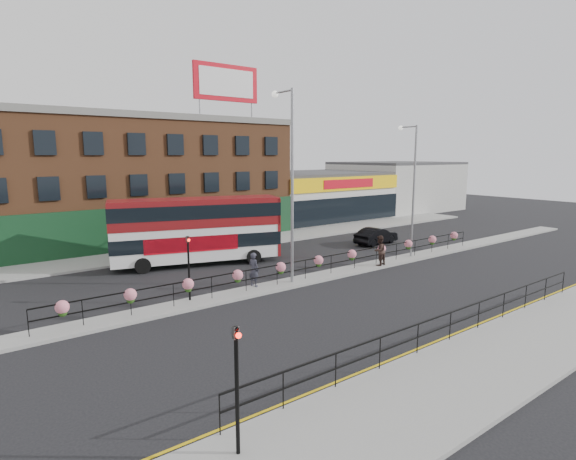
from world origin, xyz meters
TOP-DOWN VIEW (x-y plane):
  - ground at (0.00, 0.00)m, footprint 120.00×120.00m
  - south_pavement at (0.00, -12.00)m, footprint 60.00×4.00m
  - north_pavement at (0.00, 12.00)m, footprint 60.00×4.00m
  - median at (0.00, 0.00)m, footprint 60.00×1.60m
  - yellow_line_inner at (0.00, -9.70)m, footprint 60.00×0.10m
  - yellow_line_outer at (0.00, -9.88)m, footprint 60.00×0.10m
  - brick_building at (-4.00, 19.96)m, footprint 25.00×12.21m
  - supermarket at (16.00, 19.90)m, footprint 15.00×12.25m
  - warehouse_east at (30.75, 20.00)m, footprint 14.50×12.00m
  - billboard at (2.50, 14.99)m, footprint 6.00×0.29m
  - median_railing at (-0.00, 0.00)m, footprint 30.04×0.56m
  - south_railing at (-2.00, -10.10)m, footprint 20.04×0.05m
  - double_decker_bus at (-4.15, 7.46)m, footprint 11.19×5.54m
  - car at (10.55, 5.03)m, footprint 2.32×4.47m
  - pedestrian_a at (-4.18, 0.51)m, footprint 0.87×0.74m
  - pedestrian_b at (4.84, -0.39)m, footprint 1.13×0.97m
  - lamp_column_west at (-2.02, 0.19)m, footprint 0.38×1.86m
  - lamp_column_east at (8.71, 0.34)m, footprint 0.33×1.60m
  - traffic_light_south at (-12.00, -11.01)m, footprint 0.15×0.28m
  - traffic_light_median at (-8.00, 0.39)m, footprint 0.15×0.28m

SIDE VIEW (x-z plane):
  - ground at x=0.00m, z-range 0.00..0.00m
  - yellow_line_inner at x=0.00m, z-range 0.00..0.01m
  - yellow_line_outer at x=0.00m, z-range 0.00..0.01m
  - south_pavement at x=0.00m, z-range 0.00..0.15m
  - north_pavement at x=0.00m, z-range 0.00..0.15m
  - median at x=0.00m, z-range 0.00..0.15m
  - car at x=10.55m, z-range 0.00..1.37m
  - south_railing at x=-2.00m, z-range 0.40..1.52m
  - median_railing at x=0.00m, z-range 0.43..1.66m
  - pedestrian_a at x=-4.18m, z-range 0.15..2.02m
  - pedestrian_b at x=4.84m, z-range 0.15..2.10m
  - traffic_light_south at x=-12.00m, z-range 0.64..4.29m
  - traffic_light_median at x=-8.00m, z-range 0.64..4.29m
  - supermarket at x=16.00m, z-range 0.00..5.30m
  - double_decker_bus at x=-4.15m, z-range 0.50..4.92m
  - warehouse_east at x=30.75m, z-range 0.00..6.30m
  - brick_building at x=-4.00m, z-range -0.02..10.28m
  - lamp_column_east at x=8.71m, z-range 0.99..10.08m
  - lamp_column_west at x=-2.02m, z-range 1.13..11.70m
  - billboard at x=2.50m, z-range 10.98..15.38m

